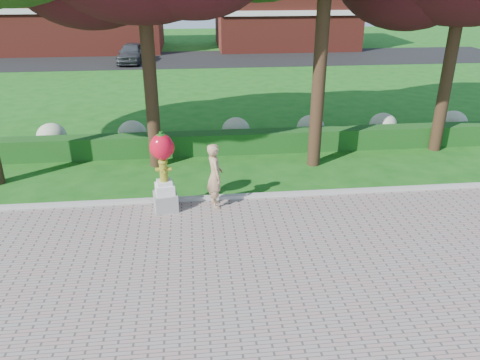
{
  "coord_description": "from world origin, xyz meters",
  "views": [
    {
      "loc": [
        -0.72,
        -9.47,
        6.2
      ],
      "look_at": [
        0.41,
        1.0,
        1.52
      ],
      "focal_mm": 35.0,
      "sensor_mm": 36.0,
      "label": 1
    }
  ],
  "objects": [
    {
      "name": "parked_car",
      "position": [
        -4.92,
        26.79,
        0.75
      ],
      "size": [
        2.14,
        4.44,
        1.46
      ],
      "primitive_type": "imported",
      "rotation": [
        0.0,
        0.0,
        -0.1
      ],
      "color": "#3A3D41",
      "rests_on": "street"
    },
    {
      "name": "building_left",
      "position": [
        -10.0,
        34.0,
        3.5
      ],
      "size": [
        14.0,
        8.0,
        7.0
      ],
      "primitive_type": "cube",
      "color": "maroon",
      "rests_on": "ground"
    },
    {
      "name": "hydrangea_row",
      "position": [
        0.57,
        8.0,
        0.55
      ],
      "size": [
        20.1,
        1.1,
        0.99
      ],
      "color": "#A6B187",
      "rests_on": "ground"
    },
    {
      "name": "hydrant_sculpture",
      "position": [
        -1.54,
        2.5,
        1.26
      ],
      "size": [
        0.73,
        0.73,
        2.31
      ],
      "rotation": [
        0.0,
        0.0,
        0.18
      ],
      "color": "gray",
      "rests_on": "walkway"
    },
    {
      "name": "ground",
      "position": [
        0.0,
        0.0,
        0.0
      ],
      "size": [
        100.0,
        100.0,
        0.0
      ],
      "primitive_type": "plane",
      "color": "#165114",
      "rests_on": "ground"
    },
    {
      "name": "woman",
      "position": [
        -0.13,
        2.6,
        0.98
      ],
      "size": [
        0.55,
        0.75,
        1.88
      ],
      "primitive_type": "imported",
      "rotation": [
        0.0,
        0.0,
        1.72
      ],
      "color": "tan",
      "rests_on": "walkway"
    },
    {
      "name": "building_right",
      "position": [
        8.0,
        34.0,
        3.2
      ],
      "size": [
        12.0,
        8.0,
        6.4
      ],
      "primitive_type": "cube",
      "color": "maroon",
      "rests_on": "ground"
    },
    {
      "name": "curb",
      "position": [
        0.0,
        3.0,
        0.07
      ],
      "size": [
        40.0,
        0.18,
        0.15
      ],
      "primitive_type": "cube",
      "color": "#ADADA5",
      "rests_on": "ground"
    },
    {
      "name": "street",
      "position": [
        0.0,
        28.0,
        0.01
      ],
      "size": [
        50.0,
        8.0,
        0.02
      ],
      "primitive_type": "cube",
      "color": "black",
      "rests_on": "ground"
    },
    {
      "name": "lawn_hedge",
      "position": [
        0.0,
        7.0,
        0.4
      ],
      "size": [
        24.0,
        0.7,
        0.8
      ],
      "primitive_type": "cube",
      "color": "#134515",
      "rests_on": "ground"
    }
  ]
}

